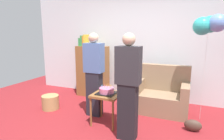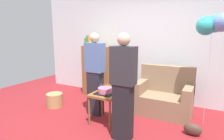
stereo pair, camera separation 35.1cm
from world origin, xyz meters
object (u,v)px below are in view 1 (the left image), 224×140
(person_holding_cake, at_px, (128,87))
(bookshelf, at_px, (92,71))
(birthday_cake, at_px, (107,91))
(handbag, at_px, (193,125))
(person_blowing_candles, at_px, (94,74))
(wicker_basket, at_px, (50,102))
(couch, at_px, (161,95))
(side_table, at_px, (107,98))
(balloon_bunch, at_px, (211,25))

(person_holding_cake, bearing_deg, bookshelf, -39.35)
(birthday_cake, height_order, handbag, birthday_cake)
(person_blowing_candles, relative_size, wicker_basket, 4.53)
(couch, bearing_deg, bookshelf, 169.37)
(person_holding_cake, bearing_deg, wicker_basket, -5.54)
(side_table, xyz_separation_m, balloon_bunch, (1.61, 0.82, 1.29))
(bookshelf, xyz_separation_m, person_blowing_candles, (0.62, -1.06, 0.16))
(couch, bearing_deg, side_table, -129.96)
(birthday_cake, bearing_deg, person_holding_cake, -32.47)
(person_blowing_candles, relative_size, balloon_bunch, 0.84)
(birthday_cake, xyz_separation_m, handbag, (1.45, 0.30, -0.52))
(bookshelf, distance_m, birthday_cake, 1.65)
(handbag, bearing_deg, bookshelf, 157.56)
(birthday_cake, relative_size, balloon_bunch, 0.16)
(birthday_cake, relative_size, wicker_basket, 0.89)
(side_table, distance_m, wicker_basket, 1.46)
(side_table, relative_size, balloon_bunch, 0.29)
(side_table, distance_m, birthday_cake, 0.13)
(bookshelf, distance_m, handbag, 2.71)
(person_blowing_candles, relative_size, person_holding_cake, 1.00)
(bookshelf, xyz_separation_m, birthday_cake, (1.00, -1.32, -0.05))
(bookshelf, bearing_deg, wicker_basket, -109.39)
(person_holding_cake, bearing_deg, birthday_cake, -24.34)
(couch, xyz_separation_m, bookshelf, (-1.82, 0.34, 0.33))
(bookshelf, height_order, birthday_cake, bookshelf)
(handbag, bearing_deg, side_table, -168.16)
(person_blowing_candles, xyz_separation_m, wicker_basket, (-1.03, -0.11, -0.68))
(balloon_bunch, bearing_deg, handbag, -107.46)
(side_table, xyz_separation_m, handbag, (1.45, 0.30, -0.38))
(person_blowing_candles, distance_m, wicker_basket, 1.24)
(handbag, distance_m, balloon_bunch, 1.75)
(person_holding_cake, bearing_deg, person_blowing_candles, -24.83)
(person_blowing_candles, bearing_deg, balloon_bunch, 5.37)
(side_table, bearing_deg, person_blowing_candles, 146.39)
(couch, relative_size, person_blowing_candles, 0.67)
(person_holding_cake, height_order, handbag, person_holding_cake)
(bookshelf, bearing_deg, birthday_cake, -52.82)
(bookshelf, xyz_separation_m, side_table, (1.00, -1.32, -0.19))
(handbag, bearing_deg, person_holding_cake, -146.82)
(couch, height_order, birthday_cake, couch)
(side_table, height_order, balloon_bunch, balloon_bunch)
(side_table, relative_size, person_blowing_candles, 0.35)
(couch, relative_size, side_table, 1.94)
(person_holding_cake, distance_m, balloon_bunch, 1.84)
(person_holding_cake, bearing_deg, couch, -95.66)
(side_table, relative_size, birthday_cake, 1.77)
(person_holding_cake, distance_m, wicker_basket, 2.08)
(couch, distance_m, side_table, 1.28)
(balloon_bunch, bearing_deg, wicker_basket, -167.51)
(couch, distance_m, handbag, 0.95)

